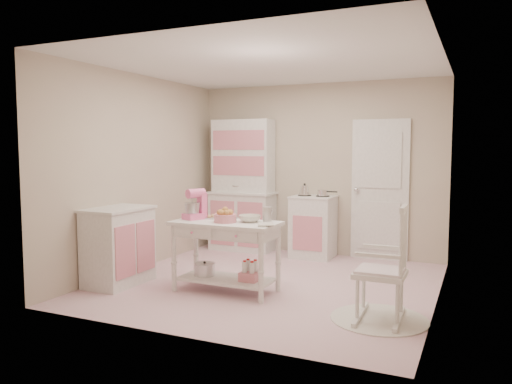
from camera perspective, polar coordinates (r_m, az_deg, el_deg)
room_shell at (r=5.90m, az=1.61°, el=5.27°), size 3.84×3.84×2.62m
door at (r=7.45m, az=13.98°, el=0.24°), size 0.82×0.05×2.04m
hutch at (r=7.92m, az=-1.59°, el=0.80°), size 1.06×0.50×2.08m
stove at (r=7.49m, az=6.56°, el=-3.94°), size 0.62×0.57×0.92m
base_cabinet at (r=6.19m, az=-15.44°, el=-5.97°), size 0.54×0.84×0.92m
lace_rug at (r=5.02m, az=13.90°, el=-13.91°), size 0.92×0.92×0.01m
rocking_chair at (r=4.87m, az=14.03°, el=-7.84°), size 0.51×0.74×1.10m
work_table at (r=5.69m, az=-3.46°, el=-7.38°), size 1.20×0.60×0.80m
stand_mixer at (r=5.82m, az=-7.06°, el=-1.44°), size 0.29×0.34×0.34m
cookie_tray at (r=5.85m, az=-3.96°, el=-2.99°), size 0.34×0.24×0.02m
bread_basket at (r=5.56m, az=-3.54°, el=-3.01°), size 0.25×0.25×0.09m
mixing_bowl at (r=5.57m, az=-0.73°, el=-3.05°), size 0.25×0.25×0.08m
metal_pitcher at (r=5.57m, az=1.30°, el=-2.58°), size 0.10×0.10×0.17m
recipe_book at (r=5.32m, az=0.22°, el=-3.75°), size 0.25×0.28×0.02m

